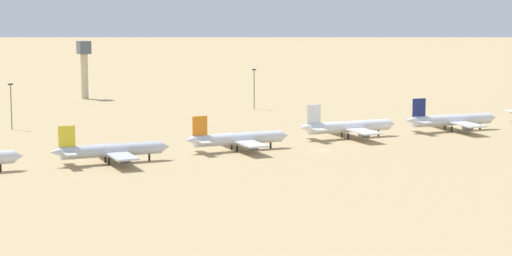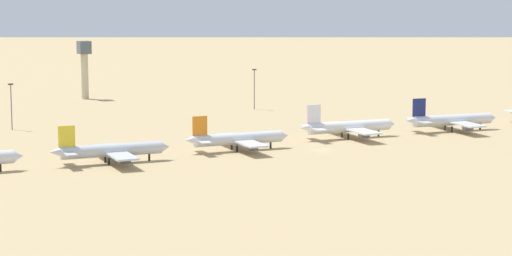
{
  "view_description": "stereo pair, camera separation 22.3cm",
  "coord_description": "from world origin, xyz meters",
  "px_view_note": "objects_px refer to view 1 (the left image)",
  "views": [
    {
      "loc": [
        -162.39,
        -243.74,
        48.35
      ],
      "look_at": [
        -13.94,
        15.56,
        6.0
      ],
      "focal_mm": 68.65,
      "sensor_mm": 36.0,
      "label": 1
    },
    {
      "loc": [
        -162.2,
        -243.86,
        48.35
      ],
      "look_at": [
        -13.94,
        15.56,
        6.0
      ],
      "focal_mm": 68.65,
      "sensor_mm": 36.0,
      "label": 2
    }
  ],
  "objects_px": {
    "parked_jet_yellow_1": "(110,150)",
    "parked_jet_orange_2": "(237,139)",
    "light_pole_mid": "(11,103)",
    "parked_jet_white_3": "(348,127)",
    "light_pole_west": "(254,86)",
    "parked_jet_navy_4": "(451,120)",
    "control_tower": "(84,64)"
  },
  "relations": [
    {
      "from": "parked_jet_yellow_1",
      "to": "parked_jet_white_3",
      "type": "bearing_deg",
      "value": 10.49
    },
    {
      "from": "parked_jet_white_3",
      "to": "parked_jet_navy_4",
      "type": "distance_m",
      "value": 40.5
    },
    {
      "from": "parked_jet_orange_2",
      "to": "parked_jet_white_3",
      "type": "bearing_deg",
      "value": 11.31
    },
    {
      "from": "light_pole_west",
      "to": "control_tower",
      "type": "bearing_deg",
      "value": 123.59
    },
    {
      "from": "parked_jet_yellow_1",
      "to": "parked_jet_white_3",
      "type": "relative_size",
      "value": 0.97
    },
    {
      "from": "control_tower",
      "to": "light_pole_mid",
      "type": "relative_size",
      "value": 1.6
    },
    {
      "from": "parked_jet_orange_2",
      "to": "parked_jet_white_3",
      "type": "height_order",
      "value": "parked_jet_white_3"
    },
    {
      "from": "parked_jet_navy_4",
      "to": "light_pole_mid",
      "type": "height_order",
      "value": "light_pole_mid"
    },
    {
      "from": "parked_jet_orange_2",
      "to": "parked_jet_yellow_1",
      "type": "bearing_deg",
      "value": -171.83
    },
    {
      "from": "parked_jet_orange_2",
      "to": "light_pole_mid",
      "type": "xyz_separation_m",
      "value": [
        -46.5,
        78.5,
        5.62
      ]
    },
    {
      "from": "light_pole_mid",
      "to": "control_tower",
      "type": "bearing_deg",
      "value": 55.12
    },
    {
      "from": "parked_jet_orange_2",
      "to": "control_tower",
      "type": "height_order",
      "value": "control_tower"
    },
    {
      "from": "parked_jet_orange_2",
      "to": "control_tower",
      "type": "relative_size",
      "value": 1.32
    },
    {
      "from": "light_pole_west",
      "to": "light_pole_mid",
      "type": "bearing_deg",
      "value": -174.76
    },
    {
      "from": "parked_jet_orange_2",
      "to": "parked_jet_navy_4",
      "type": "relative_size",
      "value": 0.95
    },
    {
      "from": "parked_jet_white_3",
      "to": "light_pole_west",
      "type": "height_order",
      "value": "light_pole_west"
    },
    {
      "from": "light_pole_west",
      "to": "light_pole_mid",
      "type": "distance_m",
      "value": 102.9
    },
    {
      "from": "control_tower",
      "to": "parked_jet_orange_2",
      "type": "bearing_deg",
      "value": -93.32
    },
    {
      "from": "parked_jet_yellow_1",
      "to": "light_pole_west",
      "type": "height_order",
      "value": "light_pole_west"
    },
    {
      "from": "parked_jet_yellow_1",
      "to": "light_pole_mid",
      "type": "bearing_deg",
      "value": 100.49
    },
    {
      "from": "light_pole_west",
      "to": "parked_jet_navy_4",
      "type": "bearing_deg",
      "value": -72.49
    },
    {
      "from": "parked_jet_navy_4",
      "to": "control_tower",
      "type": "distance_m",
      "value": 175.66
    },
    {
      "from": "control_tower",
      "to": "light_pole_mid",
      "type": "xyz_separation_m",
      "value": [
        -55.68,
        -79.86,
        -6.27
      ]
    },
    {
      "from": "parked_jet_yellow_1",
      "to": "parked_jet_orange_2",
      "type": "bearing_deg",
      "value": 8.88
    },
    {
      "from": "parked_jet_yellow_1",
      "to": "light_pole_west",
      "type": "relative_size",
      "value": 2.1
    },
    {
      "from": "control_tower",
      "to": "light_pole_mid",
      "type": "height_order",
      "value": "control_tower"
    },
    {
      "from": "parked_jet_orange_2",
      "to": "parked_jet_navy_4",
      "type": "distance_m",
      "value": 83.78
    },
    {
      "from": "light_pole_mid",
      "to": "parked_jet_white_3",
      "type": "bearing_deg",
      "value": -39.62
    },
    {
      "from": "control_tower",
      "to": "light_pole_mid",
      "type": "bearing_deg",
      "value": -124.88
    },
    {
      "from": "parked_jet_white_3",
      "to": "parked_jet_navy_4",
      "type": "bearing_deg",
      "value": 0.61
    },
    {
      "from": "light_pole_west",
      "to": "parked_jet_orange_2",
      "type": "bearing_deg",
      "value": -122.49
    },
    {
      "from": "parked_jet_yellow_1",
      "to": "control_tower",
      "type": "distance_m",
      "value": 168.06
    }
  ]
}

